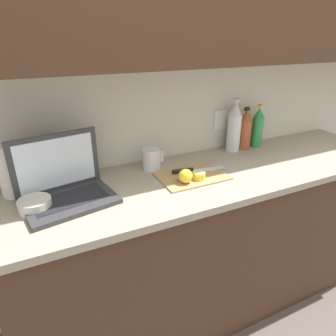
{
  "coord_description": "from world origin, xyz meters",
  "views": [
    {
      "loc": [
        -0.87,
        -1.17,
        1.56
      ],
      "look_at": [
        -0.31,
        -0.01,
        0.98
      ],
      "focal_mm": 32.0,
      "sensor_mm": 36.0,
      "label": 1
    }
  ],
  "objects_px": {
    "knife": "(190,170)",
    "measuring_cup": "(152,159)",
    "bottle_water_clear": "(234,128)",
    "lemon_half_cut": "(199,175)",
    "bottle_oil_tall": "(245,130)",
    "lemon_whole_beside": "(185,176)",
    "laptop": "(65,185)",
    "bottle_green_soda": "(257,128)",
    "paper_towel_roll": "(12,170)",
    "bowl_white": "(35,205)",
    "cutting_board": "(191,176)"
  },
  "relations": [
    {
      "from": "cutting_board",
      "to": "lemon_half_cut",
      "type": "xyz_separation_m",
      "value": [
        0.01,
        -0.05,
        0.02
      ]
    },
    {
      "from": "lemon_whole_beside",
      "to": "measuring_cup",
      "type": "height_order",
      "value": "measuring_cup"
    },
    {
      "from": "cutting_board",
      "to": "bottle_oil_tall",
      "type": "relative_size",
      "value": 1.3
    },
    {
      "from": "paper_towel_roll",
      "to": "bowl_white",
      "type": "bearing_deg",
      "value": -70.26
    },
    {
      "from": "laptop",
      "to": "bottle_green_soda",
      "type": "bearing_deg",
      "value": -1.68
    },
    {
      "from": "laptop",
      "to": "lemon_whole_beside",
      "type": "distance_m",
      "value": 0.54
    },
    {
      "from": "lemon_half_cut",
      "to": "bottle_green_soda",
      "type": "bearing_deg",
      "value": 24.48
    },
    {
      "from": "laptop",
      "to": "knife",
      "type": "bearing_deg",
      "value": -10.24
    },
    {
      "from": "knife",
      "to": "lemon_whole_beside",
      "type": "distance_m",
      "value": 0.13
    },
    {
      "from": "knife",
      "to": "bottle_water_clear",
      "type": "distance_m",
      "value": 0.46
    },
    {
      "from": "laptop",
      "to": "cutting_board",
      "type": "distance_m",
      "value": 0.6
    },
    {
      "from": "knife",
      "to": "lemon_half_cut",
      "type": "distance_m",
      "value": 0.09
    },
    {
      "from": "bottle_oil_tall",
      "to": "measuring_cup",
      "type": "relative_size",
      "value": 2.23
    },
    {
      "from": "lemon_half_cut",
      "to": "lemon_whole_beside",
      "type": "relative_size",
      "value": 0.96
    },
    {
      "from": "measuring_cup",
      "to": "bottle_water_clear",
      "type": "bearing_deg",
      "value": 4.19
    },
    {
      "from": "cutting_board",
      "to": "bowl_white",
      "type": "xyz_separation_m",
      "value": [
        -0.73,
        0.0,
        0.02
      ]
    },
    {
      "from": "laptop",
      "to": "lemon_whole_beside",
      "type": "bearing_deg",
      "value": -20.6
    },
    {
      "from": "cutting_board",
      "to": "bowl_white",
      "type": "height_order",
      "value": "bowl_white"
    },
    {
      "from": "lemon_whole_beside",
      "to": "bottle_oil_tall",
      "type": "height_order",
      "value": "bottle_oil_tall"
    },
    {
      "from": "bottle_oil_tall",
      "to": "lemon_whole_beside",
      "type": "bearing_deg",
      "value": -154.0
    },
    {
      "from": "cutting_board",
      "to": "lemon_whole_beside",
      "type": "bearing_deg",
      "value": -138.74
    },
    {
      "from": "bottle_oil_tall",
      "to": "lemon_half_cut",
      "type": "bearing_deg",
      "value": -151.29
    },
    {
      "from": "bottle_water_clear",
      "to": "bottle_oil_tall",
      "type": "bearing_deg",
      "value": -0.0
    },
    {
      "from": "lemon_whole_beside",
      "to": "bottle_oil_tall",
      "type": "relative_size",
      "value": 0.26
    },
    {
      "from": "lemon_whole_beside",
      "to": "measuring_cup",
      "type": "distance_m",
      "value": 0.25
    },
    {
      "from": "knife",
      "to": "lemon_whole_beside",
      "type": "height_order",
      "value": "lemon_whole_beside"
    },
    {
      "from": "bowl_white",
      "to": "paper_towel_roll",
      "type": "xyz_separation_m",
      "value": [
        -0.07,
        0.18,
        0.09
      ]
    },
    {
      "from": "cutting_board",
      "to": "paper_towel_roll",
      "type": "relative_size",
      "value": 1.44
    },
    {
      "from": "laptop",
      "to": "measuring_cup",
      "type": "bearing_deg",
      "value": 6.29
    },
    {
      "from": "lemon_half_cut",
      "to": "measuring_cup",
      "type": "xyz_separation_m",
      "value": [
        -0.15,
        0.22,
        0.03
      ]
    },
    {
      "from": "measuring_cup",
      "to": "paper_towel_roll",
      "type": "distance_m",
      "value": 0.65
    },
    {
      "from": "cutting_board",
      "to": "lemon_whole_beside",
      "type": "height_order",
      "value": "lemon_whole_beside"
    },
    {
      "from": "cutting_board",
      "to": "bottle_oil_tall",
      "type": "distance_m",
      "value": 0.55
    },
    {
      "from": "bottle_oil_tall",
      "to": "bottle_water_clear",
      "type": "distance_m",
      "value": 0.09
    },
    {
      "from": "bottle_green_soda",
      "to": "paper_towel_roll",
      "type": "distance_m",
      "value": 1.39
    },
    {
      "from": "knife",
      "to": "bottle_oil_tall",
      "type": "relative_size",
      "value": 1.11
    },
    {
      "from": "bottle_oil_tall",
      "to": "knife",
      "type": "bearing_deg",
      "value": -159.93
    },
    {
      "from": "bottle_green_soda",
      "to": "paper_towel_roll",
      "type": "bearing_deg",
      "value": -178.69
    },
    {
      "from": "knife",
      "to": "lemon_half_cut",
      "type": "bearing_deg",
      "value": -80.27
    },
    {
      "from": "knife",
      "to": "bottle_water_clear",
      "type": "relative_size",
      "value": 0.91
    },
    {
      "from": "knife",
      "to": "measuring_cup",
      "type": "height_order",
      "value": "measuring_cup"
    },
    {
      "from": "laptop",
      "to": "lemon_whole_beside",
      "type": "relative_size",
      "value": 6.01
    },
    {
      "from": "laptop",
      "to": "cutting_board",
      "type": "height_order",
      "value": "laptop"
    },
    {
      "from": "bottle_oil_tall",
      "to": "bottle_water_clear",
      "type": "height_order",
      "value": "bottle_water_clear"
    },
    {
      "from": "bottle_green_soda",
      "to": "paper_towel_roll",
      "type": "xyz_separation_m",
      "value": [
        -1.39,
        -0.03,
        -0.01
      ]
    },
    {
      "from": "laptop",
      "to": "lemon_half_cut",
      "type": "height_order",
      "value": "laptop"
    },
    {
      "from": "laptop",
      "to": "bottle_water_clear",
      "type": "relative_size",
      "value": 1.3
    },
    {
      "from": "lemon_whole_beside",
      "to": "bottle_green_soda",
      "type": "bearing_deg",
      "value": 22.55
    },
    {
      "from": "cutting_board",
      "to": "knife",
      "type": "height_order",
      "value": "knife"
    },
    {
      "from": "lemon_half_cut",
      "to": "bowl_white",
      "type": "relative_size",
      "value": 0.5
    }
  ]
}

